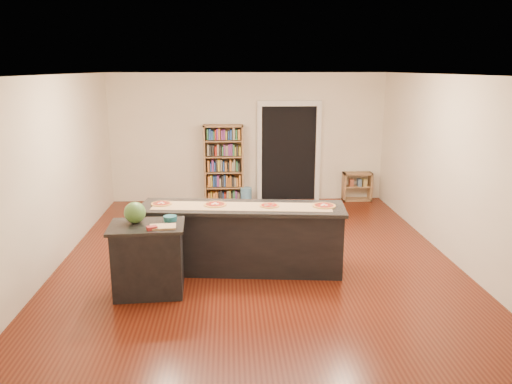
{
  "coord_description": "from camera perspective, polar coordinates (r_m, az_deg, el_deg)",
  "views": [
    {
      "loc": [
        -0.41,
        -7.39,
        2.9
      ],
      "look_at": [
        0.0,
        0.2,
        1.0
      ],
      "focal_mm": 35.0,
      "sensor_mm": 36.0,
      "label": 1
    }
  ],
  "objects": [
    {
      "name": "pizza_c",
      "position": [
        7.13,
        1.52,
        -1.55
      ],
      "size": [
        0.3,
        0.3,
        0.02
      ],
      "color": "tan",
      "rests_on": "kitchen_island"
    },
    {
      "name": "bookshelf",
      "position": [
        10.88,
        -3.71,
        3.19
      ],
      "size": [
        0.86,
        0.3,
        1.71
      ],
      "primitive_type": "cube",
      "color": "#9C754C",
      "rests_on": "ground"
    },
    {
      "name": "low_shelf",
      "position": [
        11.37,
        11.47,
        0.63
      ],
      "size": [
        0.64,
        0.27,
        0.64
      ],
      "primitive_type": "cube",
      "color": "#9C754C",
      "rests_on": "ground"
    },
    {
      "name": "package_red",
      "position": [
        6.34,
        -11.81,
        -4.04
      ],
      "size": [
        0.15,
        0.13,
        0.04
      ],
      "primitive_type": "cube",
      "rotation": [
        0.0,
        0.0,
        0.41
      ],
      "color": "maroon",
      "rests_on": "side_counter"
    },
    {
      "name": "side_counter",
      "position": [
        6.71,
        -12.19,
        -7.47
      ],
      "size": [
        0.95,
        0.7,
        0.94
      ],
      "rotation": [
        0.0,
        0.0,
        0.05
      ],
      "color": "black",
      "rests_on": "ground"
    },
    {
      "name": "waste_bin",
      "position": [
        10.88,
        -1.14,
        -0.44
      ],
      "size": [
        0.25,
        0.25,
        0.36
      ],
      "primitive_type": "cylinder",
      "color": "#5695C0",
      "rests_on": "ground"
    },
    {
      "name": "kitchen_island",
      "position": [
        7.3,
        -1.59,
        -5.26
      ],
      "size": [
        2.94,
        0.8,
        0.97
      ],
      "rotation": [
        0.0,
        0.0,
        -0.1
      ],
      "color": "black",
      "rests_on": "ground"
    },
    {
      "name": "pizza_b",
      "position": [
        7.22,
        -4.7,
        -1.41
      ],
      "size": [
        0.34,
        0.34,
        0.02
      ],
      "color": "tan",
      "rests_on": "kitchen_island"
    },
    {
      "name": "watermelon",
      "position": [
        6.62,
        -13.67,
        -2.3
      ],
      "size": [
        0.28,
        0.28,
        0.28
      ],
      "primitive_type": "sphere",
      "color": "#144214",
      "rests_on": "side_counter"
    },
    {
      "name": "doorway",
      "position": [
        11.06,
        3.76,
        5.18
      ],
      "size": [
        1.4,
        0.09,
        2.21
      ],
      "color": "black",
      "rests_on": "room"
    },
    {
      "name": "pizza_d",
      "position": [
        7.2,
        7.77,
        -1.54
      ],
      "size": [
        0.32,
        0.32,
        0.02
      ],
      "color": "tan",
      "rests_on": "kitchen_island"
    },
    {
      "name": "room",
      "position": [
        7.55,
        0.08,
        2.58
      ],
      "size": [
        6.0,
        7.0,
        2.8
      ],
      "color": "#F1E6CB",
      "rests_on": "ground"
    },
    {
      "name": "kraft_paper",
      "position": [
        7.13,
        -1.63,
        -1.65
      ],
      "size": [
        2.59,
        0.71,
        0.0
      ],
      "primitive_type": "cube",
      "rotation": [
        0.0,
        0.0,
        -0.1
      ],
      "color": "tan",
      "rests_on": "kitchen_island"
    },
    {
      "name": "cutting_board",
      "position": [
        6.4,
        -10.62,
        -3.93
      ],
      "size": [
        0.34,
        0.25,
        0.02
      ],
      "primitive_type": "cube",
      "rotation": [
        0.0,
        0.0,
        0.08
      ],
      "color": "tan",
      "rests_on": "side_counter"
    },
    {
      "name": "package_teal",
      "position": [
        6.65,
        -9.79,
        -2.99
      ],
      "size": [
        0.18,
        0.18,
        0.07
      ],
      "primitive_type": "cylinder",
      "color": "#195966",
      "rests_on": "side_counter"
    },
    {
      "name": "pizza_a",
      "position": [
        7.36,
        -10.76,
        -1.32
      ],
      "size": [
        0.3,
        0.3,
        0.02
      ],
      "color": "tan",
      "rests_on": "kitchen_island"
    }
  ]
}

